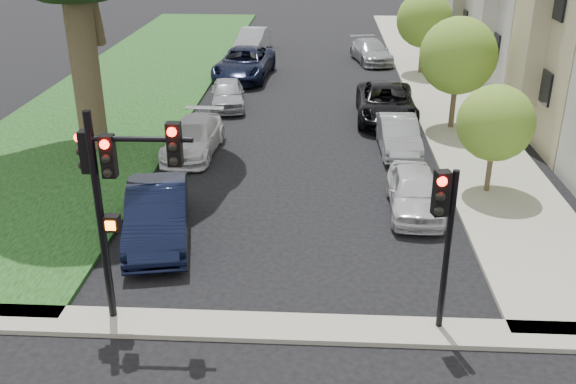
# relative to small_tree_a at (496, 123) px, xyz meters

# --- Properties ---
(grass_strip) EXTENTS (8.00, 44.00, 0.12)m
(grass_strip) POSITION_rel_small_tree_a_xyz_m (-15.20, 14.30, -2.33)
(grass_strip) COLOR black
(grass_strip) RESTS_ON ground
(sidewalk_right) EXTENTS (3.50, 44.00, 0.12)m
(sidewalk_right) POSITION_rel_small_tree_a_xyz_m (0.55, 14.30, -2.33)
(sidewalk_right) COLOR #A6A58A
(sidewalk_right) RESTS_ON ground
(sidewalk_cross) EXTENTS (60.00, 1.00, 0.12)m
(sidewalk_cross) POSITION_rel_small_tree_a_xyz_m (-6.20, -7.70, -2.33)
(sidewalk_cross) COLOR #A6A58A
(sidewalk_cross) RESTS_ON ground
(small_tree_a) EXTENTS (2.40, 2.40, 3.60)m
(small_tree_a) POSITION_rel_small_tree_a_xyz_m (0.00, 0.00, 0.00)
(small_tree_a) COLOR brown
(small_tree_a) RESTS_ON ground
(small_tree_b) EXTENTS (3.09, 3.09, 4.64)m
(small_tree_b) POSITION_rel_small_tree_a_xyz_m (-0.00, 6.57, 0.69)
(small_tree_b) COLOR brown
(small_tree_b) RESTS_ON ground
(small_tree_c) EXTENTS (2.98, 2.98, 4.47)m
(small_tree_c) POSITION_rel_small_tree_a_xyz_m (0.00, 16.20, 0.58)
(small_tree_c) COLOR brown
(small_tree_c) RESTS_ON ground
(traffic_signal_main) EXTENTS (2.38, 0.61, 4.90)m
(traffic_signal_main) POSITION_rel_small_tree_a_xyz_m (-9.61, -7.47, 0.98)
(traffic_signal_main) COLOR black
(traffic_signal_main) RESTS_ON ground
(traffic_signal_secondary) EXTENTS (0.51, 0.41, 3.80)m
(traffic_signal_secondary) POSITION_rel_small_tree_a_xyz_m (-2.85, -7.51, 0.26)
(traffic_signal_secondary) COLOR black
(traffic_signal_secondary) RESTS_ON ground
(car_parked_0) EXTENTS (1.66, 3.90, 1.31)m
(car_parked_0) POSITION_rel_small_tree_a_xyz_m (-2.54, -1.46, -1.74)
(car_parked_0) COLOR silver
(car_parked_0) RESTS_ON ground
(car_parked_1) EXTENTS (1.48, 3.98, 1.30)m
(car_parked_1) POSITION_rel_small_tree_a_xyz_m (-2.49, 3.82, -1.74)
(car_parked_1) COLOR #999BA0
(car_parked_1) RESTS_ON ground
(car_parked_2) EXTENTS (2.61, 5.46, 1.50)m
(car_parked_2) POSITION_rel_small_tree_a_xyz_m (-2.61, 7.80, -1.64)
(car_parked_2) COLOR black
(car_parked_2) RESTS_ON ground
(car_parked_4) EXTENTS (2.68, 4.74, 1.29)m
(car_parked_4) POSITION_rel_small_tree_a_xyz_m (-2.54, 19.12, -1.75)
(car_parked_4) COLOR #999BA0
(car_parked_4) RESTS_ON ground
(car_parked_5) EXTENTS (2.50, 4.88, 1.53)m
(car_parked_5) POSITION_rel_small_tree_a_xyz_m (-9.88, -3.65, -1.63)
(car_parked_5) COLOR black
(car_parked_5) RESTS_ON ground
(car_parked_6) EXTENTS (1.97, 4.45, 1.27)m
(car_parked_6) POSITION_rel_small_tree_a_xyz_m (-10.17, 3.17, -1.76)
(car_parked_6) COLOR silver
(car_parked_6) RESTS_ON ground
(car_parked_7) EXTENTS (2.05, 3.95, 1.29)m
(car_parked_7) POSITION_rel_small_tree_a_xyz_m (-9.76, 9.29, -1.75)
(car_parked_7) COLOR #999BA0
(car_parked_7) RESTS_ON ground
(car_parked_8) EXTENTS (3.15, 5.99, 1.61)m
(car_parked_8) POSITION_rel_small_tree_a_xyz_m (-9.63, 14.81, -1.59)
(car_parked_8) COLOR black
(car_parked_8) RESTS_ON ground
(car_parked_9) EXTENTS (2.05, 4.65, 1.48)m
(car_parked_9) POSITION_rel_small_tree_a_xyz_m (-9.86, 21.61, -1.65)
(car_parked_9) COLOR #999BA0
(car_parked_9) RESTS_ON ground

